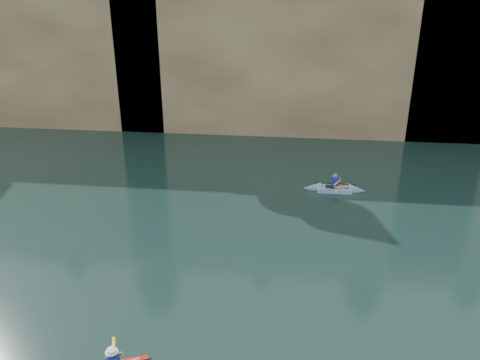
# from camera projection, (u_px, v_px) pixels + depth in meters

# --- Properties ---
(cliff) EXTENTS (70.00, 16.00, 12.00)m
(cliff) POSITION_uv_depth(u_px,v_px,m) (275.00, 32.00, 36.90)
(cliff) COLOR tan
(cliff) RESTS_ON ground
(cliff_slab_center) EXTENTS (24.00, 2.40, 11.40)m
(cliff_slab_center) POSITION_uv_depth(u_px,v_px,m) (300.00, 47.00, 29.98)
(cliff_slab_center) COLOR tan
(cliff_slab_center) RESTS_ON ground
(sea_cave_west) EXTENTS (4.50, 1.00, 4.00)m
(sea_cave_west) POSITION_uv_depth(u_px,v_px,m) (13.00, 98.00, 33.05)
(sea_cave_west) COLOR black
(sea_cave_west) RESTS_ON ground
(sea_cave_center) EXTENTS (3.50, 1.00, 3.20)m
(sea_cave_center) POSITION_uv_depth(u_px,v_px,m) (208.00, 109.00, 31.61)
(sea_cave_center) COLOR black
(sea_cave_center) RESTS_ON ground
(sea_cave_east) EXTENTS (5.00, 1.00, 4.50)m
(sea_cave_east) POSITION_uv_depth(u_px,v_px,m) (424.00, 106.00, 29.78)
(sea_cave_east) COLOR black
(sea_cave_east) RESTS_ON ground
(kayaker_ltblue_mid) EXTENTS (2.97, 2.25, 1.13)m
(kayaker_ltblue_mid) POSITION_uv_depth(u_px,v_px,m) (334.00, 188.00, 22.72)
(kayaker_ltblue_mid) COLOR #7BA9CE
(kayaker_ltblue_mid) RESTS_ON ground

